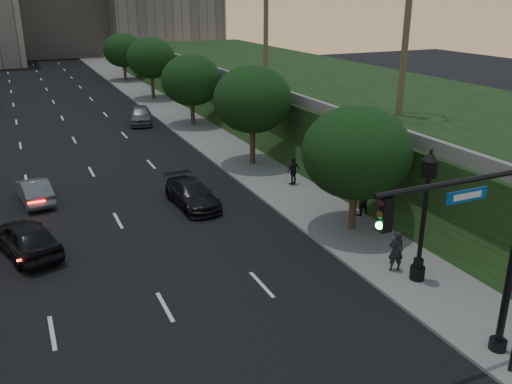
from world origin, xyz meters
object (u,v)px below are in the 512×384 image
traffic_signal_mast (488,258)px  pedestrian_c (293,171)px  street_lamp (423,223)px  sedan_near_left (26,238)px  sedan_near_right (192,194)px  sedan_far_right (140,115)px  pedestrian_b (361,198)px  sedan_mid_left (34,191)px  pedestrian_a (396,251)px

traffic_signal_mast → pedestrian_c: traffic_signal_mast is taller
street_lamp → sedan_near_left: 17.10m
traffic_signal_mast → sedan_near_right: (-3.86, 16.60, -2.98)m
street_lamp → sedan_far_right: (-3.58, 33.05, -1.83)m
traffic_signal_mast → sedan_near_left: bearing=131.7°
sedan_near_left → pedestrian_b: 16.30m
sedan_near_left → pedestrian_b: size_ratio=2.58×
sedan_mid_left → sedan_near_right: size_ratio=0.87×
sedan_near_right → pedestrian_c: (6.57, 0.51, 0.31)m
pedestrian_a → sedan_near_right: bearing=-44.2°
street_lamp → sedan_near_right: street_lamp is taller
street_lamp → pedestrian_c: street_lamp is taller
sedan_near_left → pedestrian_c: 15.51m
sedan_near_right → pedestrian_c: bearing=0.8°
pedestrian_b → traffic_signal_mast: bearing=63.0°
pedestrian_b → pedestrian_a: bearing=59.6°
street_lamp → sedan_near_left: street_lamp is taller
sedan_near_right → pedestrian_a: size_ratio=2.72×
pedestrian_b → pedestrian_c: size_ratio=1.09×
traffic_signal_mast → pedestrian_a: size_ratio=3.99×
sedan_far_right → pedestrian_a: 32.22m
sedan_mid_left → sedan_far_right: (9.95, 17.02, 0.12)m
pedestrian_b → pedestrian_c: (-0.89, 5.71, -0.08)m
pedestrian_c → street_lamp: bearing=67.3°
sedan_mid_left → pedestrian_c: bearing=158.3°
sedan_near_right → sedan_far_right: bearing=80.8°
traffic_signal_mast → sedan_near_left: traffic_signal_mast is taller
traffic_signal_mast → sedan_near_right: bearing=103.1°
pedestrian_a → pedestrian_b: pedestrian_b is taller
street_lamp → pedestrian_b: (1.81, 6.65, -1.56)m
sedan_near_left → sedan_far_right: size_ratio=1.01×
traffic_signal_mast → street_lamp: (1.79, 4.76, -1.04)m
pedestrian_a → pedestrian_b: 6.05m
traffic_signal_mast → pedestrian_b: 12.24m
pedestrian_c → sedan_near_right: bearing=-13.9°
sedan_mid_left → pedestrian_b: size_ratio=2.25×
sedan_near_right → pedestrian_b: bearing=-38.5°
sedan_mid_left → pedestrian_c: (14.45, -3.67, 0.31)m
pedestrian_b → pedestrian_c: bearing=-90.6°
street_lamp → pedestrian_a: bearing=109.2°
sedan_near_left → pedestrian_b: (16.09, -2.60, 0.26)m
sedan_mid_left → sedan_near_right: bearing=144.6°
sedan_mid_left → sedan_near_right: sedan_near_right is taller
sedan_far_right → pedestrian_a: bearing=-72.4°
sedan_near_right → pedestrian_b: 9.10m
sedan_near_left → pedestrian_a: (13.93, -8.25, 0.21)m
sedan_near_right → pedestrian_c: size_ratio=2.81×
street_lamp → sedan_far_right: size_ratio=1.18×
sedan_near_left → sedan_mid_left: sedan_near_left is taller
street_lamp → sedan_near_right: size_ratio=1.18×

